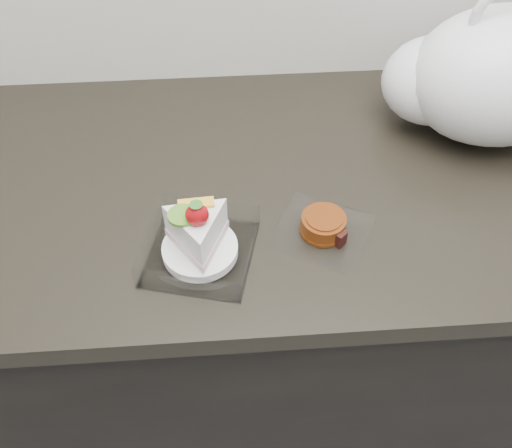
% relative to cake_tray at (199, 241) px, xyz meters
% --- Properties ---
extents(counter, '(2.04, 0.64, 0.90)m').
position_rel_cake_tray_xyz_m(counter, '(0.20, 0.17, -0.48)').
color(counter, black).
rests_on(counter, ground).
extents(cake_tray, '(0.19, 0.19, 0.13)m').
position_rel_cake_tray_xyz_m(cake_tray, '(0.00, 0.00, 0.00)').
color(cake_tray, white).
rests_on(cake_tray, counter).
extents(mooncake_wrap, '(0.19, 0.18, 0.03)m').
position_rel_cake_tray_xyz_m(mooncake_wrap, '(0.20, 0.03, -0.02)').
color(mooncake_wrap, white).
rests_on(mooncake_wrap, counter).
extents(plastic_bag, '(0.38, 0.29, 0.30)m').
position_rel_cake_tray_xyz_m(plastic_bag, '(0.51, 0.27, 0.08)').
color(plastic_bag, white).
rests_on(plastic_bag, counter).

